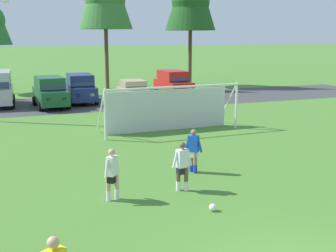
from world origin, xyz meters
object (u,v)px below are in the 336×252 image
Objects in this scene: parked_car_slot_left at (50,92)px; parked_car_slot_center_right at (173,83)px; player_midfield_center at (193,151)px; player_defender_far at (182,166)px; parked_car_slot_center at (134,91)px; soccer_ball at (213,207)px; parked_car_slot_center_left at (81,88)px; soccer_goal at (169,107)px; player_striker_near at (112,174)px.

parked_car_slot_left is 1.02× the size of parked_car_slot_center_right.
player_midfield_center is 2.01m from player_defender_far.
player_defender_far is 22.72m from parked_car_slot_center_right.
parked_car_slot_center_right is at bearing 29.27° from parked_car_slot_center.
soccer_ball is 2.04m from player_defender_far.
player_defender_far is at bearing -90.37° from parked_car_slot_center_left.
soccer_goal is 13.53m from parked_car_slot_center_right.
parked_car_slot_center is at bearing 84.32° from soccer_goal.
soccer_ball is at bearing -84.66° from player_defender_far.
player_striker_near is 23.65m from parked_car_slot_center_right.
parked_car_slot_center_left reaches higher than player_midfield_center.
parked_car_slot_center_right is (7.99, 21.26, 0.29)m from player_defender_far.
player_defender_far is at bearing -110.59° from parked_car_slot_center_right.
parked_car_slot_left is at bearing 96.58° from soccer_ball.
soccer_ball is at bearing -36.90° from player_striker_near.
parked_car_slot_left is at bearing 96.71° from player_defender_far.
parked_car_slot_center_right is at bearing 67.71° from soccer_goal.
player_midfield_center is 0.38× the size of parked_car_slot_center.
player_midfield_center is 17.76m from parked_car_slot_left.
soccer_ball is 11.04m from soccer_goal.
soccer_ball is 0.13× the size of player_striker_near.
parked_car_slot_center_left is at bearing 90.11° from soccer_ball.
parked_car_slot_center_left is (-0.04, 22.42, 1.00)m from soccer_ball.
player_midfield_center is 0.35× the size of parked_car_slot_left.
parked_car_slot_left is 2.77m from parked_car_slot_center_left.
player_striker_near is at bearing -154.32° from player_midfield_center.
parked_car_slot_left is (-2.25, 19.09, 0.29)m from player_defender_far.
player_striker_near is 2.34m from player_defender_far.
player_midfield_center is at bearing -79.03° from parked_car_slot_left.
parked_car_slot_center reaches higher than player_defender_far.
player_defender_far is 19.23m from parked_car_slot_left.
parked_car_slot_center_left is at bearing 157.36° from parked_car_slot_center.
soccer_ball is 0.05× the size of parked_car_slot_center.
parked_car_slot_center_left reaches higher than parked_car_slot_center.
parked_car_slot_center_left is 7.89m from parked_car_slot_center_right.
parked_car_slot_left and parked_car_slot_center_left have the same top height.
player_striker_near and player_midfield_center have the same top height.
player_midfield_center is 0.35× the size of parked_car_slot_center_left.
player_striker_near is 0.38× the size of parked_car_slot_center.
player_striker_near reaches higher than soccer_ball.
soccer_ball is at bearing -104.12° from soccer_goal.
player_striker_near is (-5.19, -8.75, -0.47)m from soccer_goal.
soccer_goal is 9.21m from player_defender_far.
parked_car_slot_center_right is at bearing 69.41° from player_defender_far.
soccer_ball is 0.05× the size of parked_car_slot_left.
parked_car_slot_left is at bearing 178.72° from parked_car_slot_center.
soccer_ball is 0.03× the size of soccer_goal.
parked_car_slot_center_right is at bearing 70.73° from player_midfield_center.
soccer_ball is 0.13× the size of player_midfield_center.
player_striker_near is at bearing -179.72° from player_defender_far.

